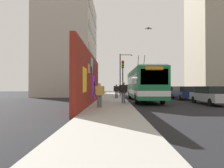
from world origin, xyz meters
The scene contains 16 objects.
ground_plane centered at (0.00, 0.00, 0.00)m, with size 80.00×80.00×0.00m, color black.
sidewalk_slab centered at (0.00, 1.60, 0.07)m, with size 48.00×3.20×0.15m, color #9E9B93.
graffiti_wall centered at (-4.69, 3.35, 2.11)m, with size 12.62×0.32×4.22m.
building_far_left centered at (12.60, 9.20, 8.27)m, with size 12.87×8.36×16.53m.
building_far_right centered at (12.53, -17.00, 9.51)m, with size 8.44×9.23×19.01m.
city_bus centered at (0.47, -1.80, 1.87)m, with size 11.31×2.60×5.15m.
parked_car_silver centered at (-3.52, -7.00, 0.83)m, with size 4.69×1.75×1.58m.
parked_car_navy centered at (2.72, -7.00, 0.83)m, with size 4.33×1.94×1.58m.
parked_car_black centered at (9.19, -7.00, 0.84)m, with size 4.92×1.86×1.58m.
pedestrian_near_wall centered at (-7.15, 2.36, 1.13)m, with size 0.22×0.67×1.66m.
pedestrian_midblock centered at (2.51, 1.08, 1.14)m, with size 0.23×0.68×1.69m.
pedestrian_at_curb centered at (-3.90, 0.58, 1.22)m, with size 0.24×0.78×1.79m.
traffic_light centered at (1.83, 0.35, 3.11)m, with size 0.49×0.28×4.42m.
street_lamp centered at (7.90, 0.22, 3.80)m, with size 0.44×1.93×6.28m.
flying_pigeons centered at (-3.98, -1.55, 6.50)m, with size 0.32×0.55×0.15m.
curbside_puddle centered at (-0.04, -0.60, 0.00)m, with size 1.13×1.13×0.00m, color black.
Camera 1 is at (-19.80, 1.38, 1.57)m, focal length 29.91 mm.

